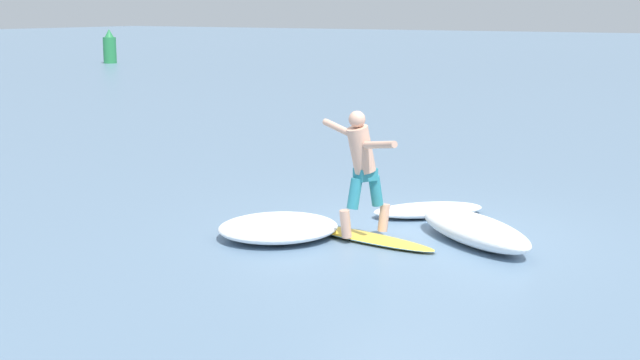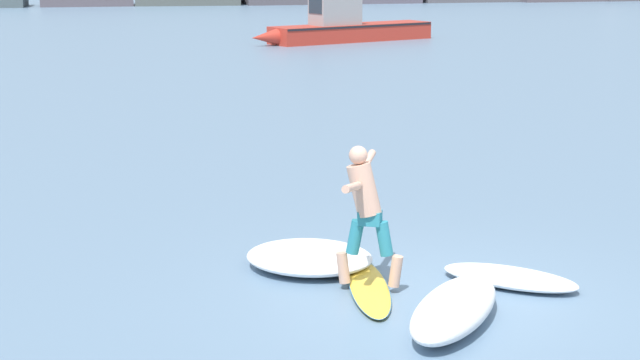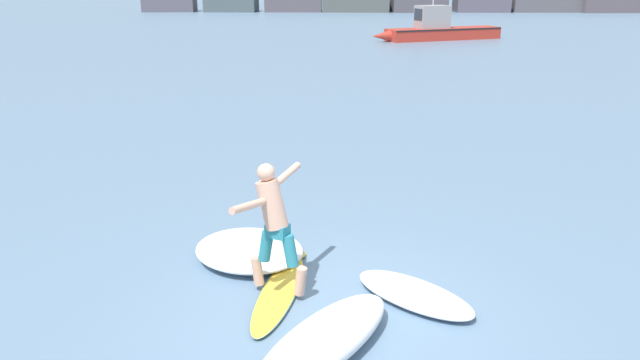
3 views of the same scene
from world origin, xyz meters
TOP-DOWN VIEW (x-y plane):
  - ground_plane at (0.00, 0.00)m, footprint 200.00×200.00m
  - surfboard at (-0.64, 0.37)m, footprint 0.78×2.38m
  - surfer at (-0.70, 0.36)m, footprint 0.87×1.44m
  - channel_marker_buoy at (24.93, 30.46)m, footprint 0.70×0.70m
  - wave_foam_at_tail at (1.04, 0.21)m, footprint 1.70×1.65m
  - wave_foam_at_nose at (-0.04, -0.95)m, footprint 1.81×2.21m
  - wave_foam_beside at (-1.15, 1.36)m, footprint 2.12×2.08m

SIDE VIEW (x-z plane):
  - ground_plane at x=0.00m, z-range 0.00..0.00m
  - surfboard at x=-0.64m, z-range -0.07..0.14m
  - wave_foam_at_tail at x=1.04m, z-range 0.00..0.18m
  - wave_foam_beside at x=-1.15m, z-range 0.00..0.28m
  - wave_foam_at_nose at x=-0.04m, z-range 0.00..0.36m
  - channel_marker_buoy at x=24.93m, z-range -0.10..1.74m
  - surfer at x=-0.70m, z-range 0.21..1.85m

